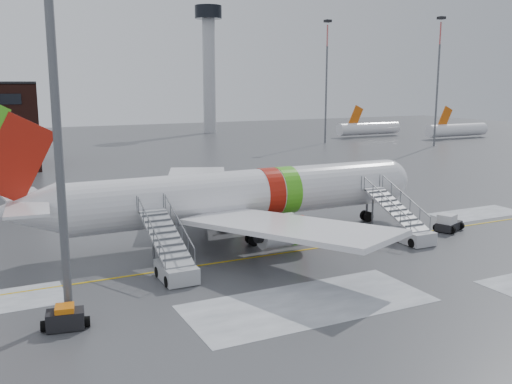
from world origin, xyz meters
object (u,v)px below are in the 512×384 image
airstair_aft (172,260)px  baggage_tractor (65,319)px  airstair_fwd (406,227)px  pushback_tug (448,223)px  airliner (234,196)px  light_mast_near (51,37)px

airstair_aft → baggage_tractor: 8.99m
airstair_fwd → pushback_tug: (5.13, 0.73, -0.43)m
airliner → airstair_aft: airliner is taller
airstair_aft → light_mast_near: (-6.96, -4.09, 13.21)m
airstair_fwd → airstair_aft: same height
airstair_aft → baggage_tractor: bearing=-144.4°
light_mast_near → baggage_tractor: bearing=-106.9°
airliner → airstair_aft: size_ratio=4.55×
airstair_fwd → pushback_tug: size_ratio=2.70×
airstair_fwd → light_mast_near: (-25.95, -4.09, 13.21)m
airstair_aft → light_mast_near: bearing=-149.6°
airstair_fwd → baggage_tractor: bearing=-168.8°
airliner → airstair_aft: (-7.22, -6.54, -2.35)m
airliner → airstair_fwd: bearing=-29.0°
airliner → pushback_tug: (16.91, -5.80, -2.78)m
airliner → baggage_tractor: (-14.52, -11.76, -2.90)m
light_mast_near → airstair_aft: bearing=30.4°
pushback_tug → baggage_tractor: size_ratio=1.17×
airstair_fwd → light_mast_near: size_ratio=0.28×
airstair_fwd → airstair_aft: (-19.00, 0.00, 0.00)m
airstair_fwd → light_mast_near: 29.41m
airliner → airstair_fwd: size_ratio=4.55×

